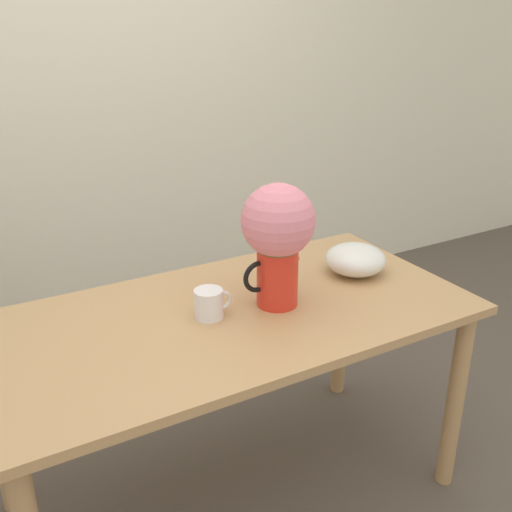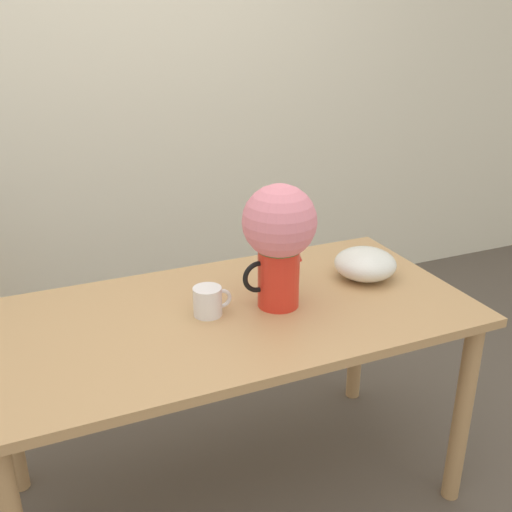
# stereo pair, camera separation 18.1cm
# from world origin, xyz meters

# --- Properties ---
(wall_back) EXTENTS (8.00, 0.05, 2.60)m
(wall_back) POSITION_xyz_m (0.00, 1.70, 1.30)
(wall_back) COLOR #EDE5CC
(wall_back) RESTS_ON ground_plane
(table) EXTENTS (1.52, 0.77, 0.73)m
(table) POSITION_xyz_m (0.04, 0.24, 0.63)
(table) COLOR tan
(table) RESTS_ON ground_plane
(flower_vase) EXTENTS (0.24, 0.23, 0.40)m
(flower_vase) POSITION_xyz_m (0.20, 0.22, 0.97)
(flower_vase) COLOR red
(flower_vase) RESTS_ON table
(coffee_mug) EXTENTS (0.12, 0.09, 0.09)m
(coffee_mug) POSITION_xyz_m (-0.03, 0.25, 0.78)
(coffee_mug) COLOR white
(coffee_mug) RESTS_ON table
(white_bowl) EXTENTS (0.22, 0.22, 0.10)m
(white_bowl) POSITION_xyz_m (0.57, 0.29, 0.78)
(white_bowl) COLOR silver
(white_bowl) RESTS_ON table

